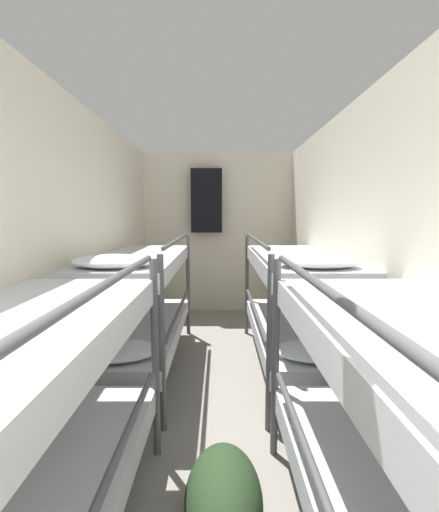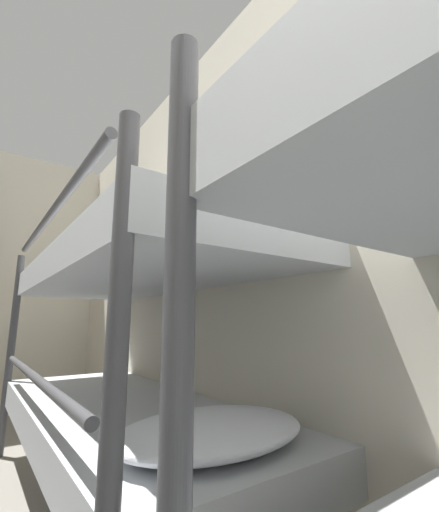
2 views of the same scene
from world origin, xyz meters
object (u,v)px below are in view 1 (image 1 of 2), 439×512
at_px(bunk_stack_right_far, 296,298).
at_px(hanging_coat, 208,201).
at_px(duffel_bag, 224,499).
at_px(bunk_stack_left_far, 139,298).

xyz_separation_m(bunk_stack_right_far, hanging_coat, (-0.87, 1.91, 0.94)).
height_order(bunk_stack_right_far, duffel_bag, bunk_stack_right_far).
xyz_separation_m(bunk_stack_right_far, duffel_bag, (-0.67, -1.63, -0.52)).
relative_size(bunk_stack_right_far, duffel_bag, 3.23).
xyz_separation_m(bunk_stack_left_far, bunk_stack_right_far, (1.42, 0.00, 0.00)).
bearing_deg(duffel_bag, hanging_coat, 93.28).
bearing_deg(hanging_coat, bunk_stack_right_far, -65.48).
xyz_separation_m(bunk_stack_left_far, hanging_coat, (0.55, 1.91, 0.94)).
height_order(duffel_bag, hanging_coat, hanging_coat).
bearing_deg(bunk_stack_left_far, bunk_stack_right_far, 0.00).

